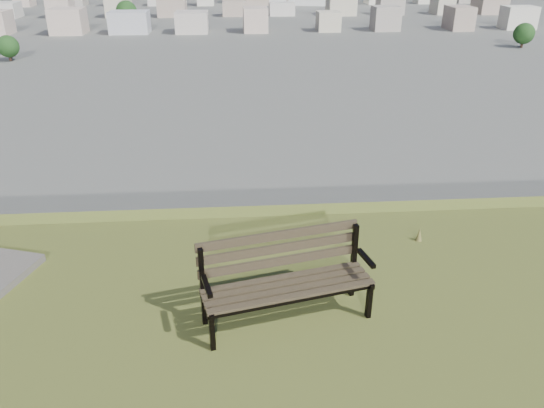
{
  "coord_description": "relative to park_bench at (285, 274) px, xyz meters",
  "views": [
    {
      "loc": [
        0.14,
        -2.38,
        28.31
      ],
      "look_at": [
        0.61,
        3.76,
        25.3
      ],
      "focal_mm": 35.0,
      "sensor_mm": 36.0,
      "label": 1
    }
  ],
  "objects": [
    {
      "name": "park_bench",
      "position": [
        0.0,
        0.0,
        0.0
      ],
      "size": [
        1.7,
        0.88,
        0.85
      ],
      "rotation": [
        0.0,
        0.0,
        0.23
      ],
      "color": "#3C3323",
      "rests_on": "hilltop_mesa"
    }
  ]
}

